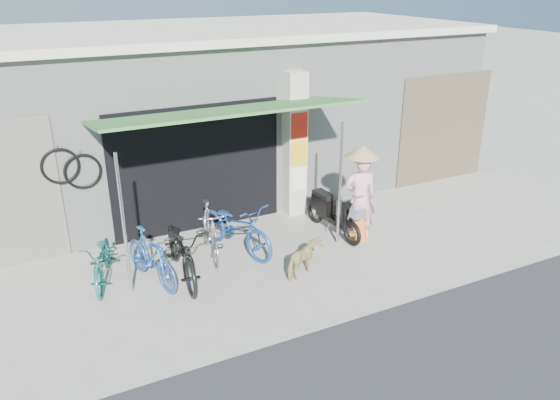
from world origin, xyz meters
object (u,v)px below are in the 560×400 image
bike_blue (151,257)px  moped (332,212)px  bike_teal (103,260)px  bike_black (182,250)px  bike_silver (210,232)px  nun (360,194)px  street_dog (305,259)px  bike_navy (236,227)px

bike_blue → moped: size_ratio=0.91×
bike_teal → bike_blue: bearing=-11.4°
bike_black → bike_silver: 0.82m
nun → bike_teal: bearing=12.6°
street_dog → bike_blue: bearing=39.2°
bike_navy → bike_black: bearing=-177.6°
bike_navy → street_dog: (0.69, -1.35, -0.18)m
moped → nun: size_ratio=0.91×
bike_silver → nun: nun is taller
street_dog → bike_teal: bearing=37.9°
bike_black → bike_silver: (0.67, 0.48, -0.01)m
bike_black → moped: bearing=10.8°
bike_navy → nun: 2.42m
street_dog → nun: 1.90m
bike_silver → bike_navy: bearing=10.0°
bike_silver → street_dog: 1.81m
bike_silver → moped: size_ratio=0.98×
bike_black → bike_silver: bearing=40.0°
bike_navy → nun: bearing=-33.4°
bike_black → bike_navy: bike_black is taller
street_dog → nun: nun is taller
bike_blue → bike_navy: bike_navy is taller
moped → bike_silver: bearing=172.2°
bike_teal → nun: 4.74m
bike_blue → nun: 4.00m
bike_navy → moped: 1.98m
bike_silver → bike_navy: 0.49m
bike_silver → bike_navy: (0.49, -0.01, -0.01)m
bike_teal → bike_navy: bike_navy is taller
bike_blue → bike_black: 0.51m
bike_blue → nun: size_ratio=0.83×
nun → bike_black: bearing=17.8°
street_dog → nun: bearing=-92.8°
bike_black → nun: size_ratio=1.05×
bike_black → street_dog: bike_black is taller
bike_black → nun: 3.49m
bike_teal → bike_black: (1.21, -0.45, 0.11)m
bike_teal → bike_silver: bearing=17.1°
nun → moped: bearing=-33.9°
bike_silver → bike_navy: size_ratio=0.89×
nun → street_dog: bearing=45.1°
bike_blue → bike_navy: (1.66, 0.40, 0.03)m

